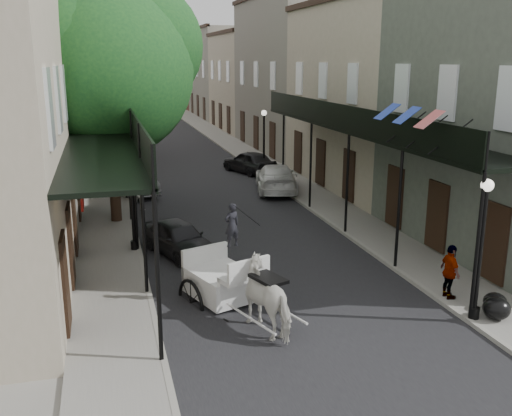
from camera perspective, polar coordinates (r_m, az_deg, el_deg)
ground at (r=16.04m, az=4.39°, el=-9.96°), size 140.00×140.00×0.00m
road at (r=34.72m, az=-6.66°, el=3.52°), size 8.00×90.00×0.01m
sidewalk_left at (r=34.36m, az=-14.94°, el=3.09°), size 2.20×90.00×0.12m
sidewalk_right at (r=35.77m, az=1.29°, el=4.03°), size 2.20×90.00×0.12m
building_row_left at (r=43.89m, az=-20.36°, el=11.95°), size 5.00×80.00×10.50m
building_row_right at (r=45.79m, az=2.14°, el=12.90°), size 5.00×80.00×10.50m
gallery_left at (r=20.86m, az=-14.66°, el=6.99°), size 2.20×18.05×4.88m
gallery_right at (r=23.03m, az=10.12°, el=7.92°), size 2.20×18.05×4.88m
tree_near at (r=23.90m, az=-13.72°, el=13.84°), size 7.31×6.80×9.63m
tree_far at (r=37.90m, az=-14.44°, el=12.98°), size 6.45×6.00×8.61m
lamppost_right_near at (r=15.52m, az=21.55°, el=-3.73°), size 0.32×0.32×3.71m
lamppost_left at (r=20.27m, az=-12.30°, el=1.15°), size 0.32×0.32×3.71m
lamppost_right_far at (r=33.31m, az=0.80°, el=6.71°), size 0.32×0.32×3.71m
horse at (r=14.48m, az=1.48°, el=-8.87°), size 1.62×2.31×1.78m
carriage at (r=16.54m, az=-4.25°, el=-4.86°), size 2.41×2.97×2.98m
pedestrian_walking at (r=26.25m, az=-11.57°, el=1.41°), size 0.83×0.68×1.56m
pedestrian_sidewalk_left at (r=31.87m, az=-16.36°, el=3.63°), size 1.00×0.58×1.53m
pedestrian_sidewalk_right at (r=16.94m, az=18.84°, el=-6.06°), size 0.45×0.94×1.57m
car_left_near at (r=20.14m, az=-7.71°, el=-2.99°), size 2.61×3.83×1.21m
car_left_mid at (r=29.75m, az=-12.22°, el=2.75°), size 2.53×4.44×1.38m
car_left_far at (r=42.00m, az=-13.21°, el=6.03°), size 2.45×4.68×1.26m
car_right_near at (r=29.57m, az=2.01°, el=3.04°), size 3.03×5.20×1.41m
car_right_far at (r=34.37m, az=-0.66°, el=4.64°), size 2.91×4.29×1.36m
trash_bags at (r=16.44m, az=22.87°, el=-9.00°), size 0.96×1.11×0.60m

